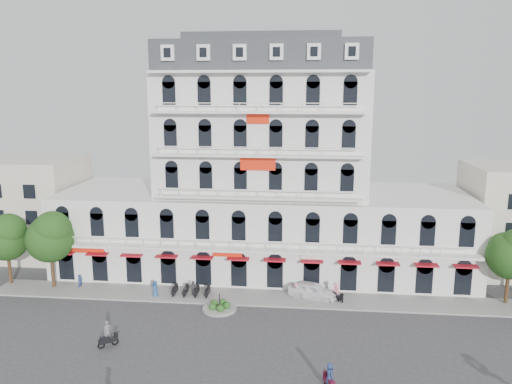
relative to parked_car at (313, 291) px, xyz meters
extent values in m
plane|color=#38383A|center=(-5.67, -9.50, -0.82)|extent=(120.00, 120.00, 0.00)
cube|color=gray|center=(-5.67, -0.50, -0.74)|extent=(53.00, 4.00, 0.16)
cube|color=silver|center=(-5.67, 8.50, 3.68)|extent=(45.00, 14.00, 9.00)
cube|color=silver|center=(-5.67, 8.50, 14.68)|extent=(22.00, 12.00, 13.00)
cube|color=#2D3035|center=(-5.67, 8.50, 22.68)|extent=(21.56, 11.76, 3.00)
cube|color=#2D3035|center=(-5.67, 8.50, 24.58)|extent=(15.84, 8.64, 0.80)
cube|color=#AA1523|center=(-5.67, 1.00, 2.68)|extent=(40.50, 1.00, 0.15)
cube|color=red|center=(-5.67, 2.38, 12.18)|extent=(3.50, 0.10, 1.40)
cube|color=beige|center=(-35.67, 10.50, 5.18)|extent=(14.00, 10.00, 12.00)
cylinder|color=gray|center=(-8.67, -3.50, -0.70)|extent=(3.20, 3.20, 0.24)
cylinder|color=black|center=(-8.67, -3.50, 0.08)|extent=(0.08, 0.08, 1.40)
sphere|color=#1D4F1A|center=(-7.97, -3.50, -0.37)|extent=(0.70, 0.70, 0.70)
sphere|color=#1D4F1A|center=(-8.45, -2.84, -0.37)|extent=(0.70, 0.70, 0.70)
sphere|color=#1D4F1A|center=(-9.23, -3.08, -0.37)|extent=(0.70, 0.70, 0.70)
sphere|color=#1D4F1A|center=(-9.24, -3.90, -0.37)|extent=(0.70, 0.70, 0.70)
sphere|color=#1D4F1A|center=(-8.47, -4.17, -0.37)|extent=(0.70, 0.70, 0.70)
cylinder|color=#382314|center=(-31.67, 0.50, 0.94)|extent=(0.36, 0.36, 3.52)
sphere|color=#193C13|center=(-31.67, 0.50, 4.14)|extent=(4.48, 4.48, 4.48)
sphere|color=#193C13|center=(-31.17, 0.20, 5.18)|extent=(3.52, 3.52, 3.52)
sphere|color=#193C13|center=(-32.07, 0.80, 4.78)|extent=(3.20, 3.20, 3.20)
cylinder|color=#382314|center=(-26.67, 0.00, 1.05)|extent=(0.36, 0.36, 3.74)
sphere|color=#193C13|center=(-26.67, 0.00, 4.45)|extent=(4.76, 4.76, 4.76)
sphere|color=#193C13|center=(-26.17, -0.30, 5.55)|extent=(3.74, 3.74, 3.74)
sphere|color=#193C13|center=(-27.07, 0.30, 5.13)|extent=(3.40, 3.40, 3.40)
cylinder|color=#382314|center=(18.33, 0.50, 0.89)|extent=(0.36, 0.36, 3.43)
sphere|color=#193C13|center=(18.33, 0.50, 4.01)|extent=(4.37, 4.37, 4.37)
sphere|color=#193C13|center=(17.93, 0.80, 4.64)|extent=(3.12, 3.12, 3.12)
imported|color=white|center=(0.00, 0.00, 0.00)|extent=(5.19, 3.27, 1.65)
cube|color=black|center=(-16.32, -11.15, -0.27)|extent=(1.40, 1.20, 0.35)
torus|color=black|center=(-15.89, -10.82, -0.54)|extent=(0.55, 0.46, 0.60)
torus|color=black|center=(-16.76, -11.49, -0.54)|extent=(0.55, 0.46, 0.60)
imported|color=slate|center=(-16.32, -11.15, 0.50)|extent=(0.76, 0.72, 1.76)
cube|color=maroon|center=(0.96, -15.32, -0.27)|extent=(0.88, 1.52, 0.35)
torus|color=black|center=(0.75, -14.81, -0.54)|extent=(0.33, 0.60, 0.60)
imported|color=navy|center=(0.96, -15.32, 0.39)|extent=(0.73, 0.88, 1.54)
cube|color=black|center=(2.20, -0.61, -0.27)|extent=(1.39, 1.20, 0.35)
torus|color=black|center=(2.63, -0.95, -0.54)|extent=(0.55, 0.47, 0.60)
torus|color=black|center=(1.77, -0.27, -0.54)|extent=(0.55, 0.47, 0.60)
imported|color=pink|center=(2.20, -0.61, 0.41)|extent=(1.15, 1.08, 1.56)
imported|color=#2A4D7F|center=(-15.50, -1.28, 0.04)|extent=(0.94, 0.72, 1.72)
imported|color=#4C4D53|center=(-11.80, -0.66, -0.01)|extent=(1.00, 0.54, 1.63)
imported|color=pink|center=(-1.63, 0.00, -0.07)|extent=(1.12, 1.00, 1.51)
imported|color=navy|center=(-23.82, 0.00, -0.05)|extent=(0.55, 0.66, 1.55)
camera|label=1|loc=(-0.91, -46.30, 19.15)|focal=35.00mm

